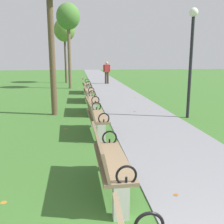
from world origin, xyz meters
The scene contains 11 objects.
paved_walkway centered at (1.18, 18.00, 0.01)m, with size 2.37×44.00×0.02m, color slate.
park_bench_2 centered at (-0.50, 2.59, 0.49)m, with size 0.50×1.61×0.90m.
park_bench_3 centered at (-0.50, 5.60, 0.49)m, with size 0.54×1.62×0.90m.
park_bench_4 centered at (-0.50, 8.27, 0.49)m, with size 0.50×1.61×0.90m.
park_bench_5 centered at (-0.50, 10.84, 0.49)m, with size 0.48×1.60×0.90m.
park_bench_6 centered at (-0.50, 13.69, 0.49)m, with size 0.48×1.60×0.90m.
tree_3 centered at (-1.43, 15.93, 4.27)m, with size 1.44×1.44×5.18m.
tree_4 centered at (-1.84, 19.65, 3.92)m, with size 1.57×1.57×4.82m.
pedestrian_walking centered at (1.20, 18.44, 0.93)m, with size 0.53×0.22×1.62m.
lamp_post centered at (2.67, 7.09, 2.31)m, with size 0.28×0.28×3.48m.
scattered_leaves centered at (0.00, 7.97, 0.01)m, with size 4.29×17.91×0.02m.
Camera 1 is at (-0.93, -1.07, 2.00)m, focal length 42.13 mm.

